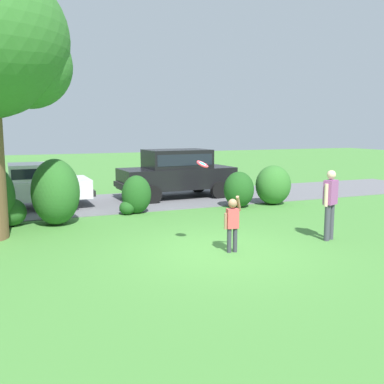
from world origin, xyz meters
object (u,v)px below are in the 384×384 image
object	(u,v)px
parked_sedan	(29,185)
frisbee	(202,164)
adult_onlooker	(330,201)
parked_suv	(177,171)
child_thrower	(232,221)

from	to	relation	value
parked_sedan	frisbee	xyz separation A→B (m)	(3.40, -6.97, 1.12)
frisbee	adult_onlooker	bearing A→B (deg)	-5.80
parked_suv	adult_onlooker	size ratio (longest dim) A/B	2.75
parked_sedan	frisbee	distance (m)	7.84
parked_suv	child_thrower	distance (m)	7.88
frisbee	child_thrower	bearing A→B (deg)	-33.28
parked_sedan	child_thrower	xyz separation A→B (m)	(3.97, -7.34, -0.13)
parked_sedan	child_thrower	size ratio (longest dim) A/B	3.45
child_thrower	parked_suv	bearing A→B (deg)	78.44
frisbee	adult_onlooker	world-z (taller)	frisbee
frisbee	adult_onlooker	xyz separation A→B (m)	(3.29, -0.33, -0.98)
child_thrower	adult_onlooker	world-z (taller)	adult_onlooker
parked_sedan	adult_onlooker	size ratio (longest dim) A/B	2.55
parked_suv	frisbee	distance (m)	7.70
parked_suv	child_thrower	xyz separation A→B (m)	(-1.58, -7.71, -0.36)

